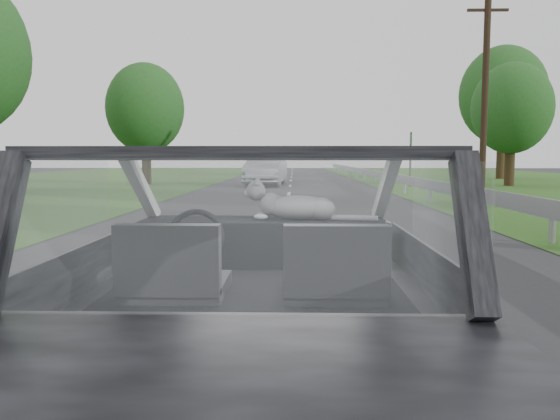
# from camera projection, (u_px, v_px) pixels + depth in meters

# --- Properties ---
(ground) EXTENTS (140.00, 140.00, 0.00)m
(ground) POSITION_uv_depth(u_px,v_px,m) (258.00, 408.00, 3.07)
(ground) COLOR #353439
(ground) RESTS_ON ground
(subject_car) EXTENTS (1.80, 4.00, 1.45)m
(subject_car) POSITION_uv_depth(u_px,v_px,m) (258.00, 282.00, 3.00)
(subject_car) COLOR black
(subject_car) RESTS_ON ground
(dashboard) EXTENTS (1.58, 0.45, 0.30)m
(dashboard) POSITION_uv_depth(u_px,v_px,m) (264.00, 242.00, 3.61)
(dashboard) COLOR black
(dashboard) RESTS_ON subject_car
(driver_seat) EXTENTS (0.50, 0.72, 0.42)m
(driver_seat) POSITION_uv_depth(u_px,v_px,m) (173.00, 264.00, 2.70)
(driver_seat) COLOR #222227
(driver_seat) RESTS_ON subject_car
(passenger_seat) EXTENTS (0.50, 0.72, 0.42)m
(passenger_seat) POSITION_uv_depth(u_px,v_px,m) (335.00, 265.00, 2.68)
(passenger_seat) COLOR #222227
(passenger_seat) RESTS_ON subject_car
(steering_wheel) EXTENTS (0.36, 0.36, 0.04)m
(steering_wheel) POSITION_uv_depth(u_px,v_px,m) (195.00, 237.00, 3.32)
(steering_wheel) COLOR black
(steering_wheel) RESTS_ON dashboard
(cat) EXTENTS (0.64, 0.26, 0.28)m
(cat) POSITION_uv_depth(u_px,v_px,m) (298.00, 206.00, 3.54)
(cat) COLOR gray
(cat) RESTS_ON dashboard
(guardrail) EXTENTS (0.05, 90.00, 0.32)m
(guardrail) POSITION_uv_depth(u_px,v_px,m) (468.00, 193.00, 12.85)
(guardrail) COLOR #A1A2A6
(guardrail) RESTS_ON ground
(other_car) EXTENTS (2.27, 5.06, 1.63)m
(other_car) POSITION_uv_depth(u_px,v_px,m) (266.00, 169.00, 27.36)
(other_car) COLOR #ABAEB5
(other_car) RESTS_ON ground
(highway_sign) EXTENTS (0.29, 1.04, 2.59)m
(highway_sign) POSITION_uv_depth(u_px,v_px,m) (410.00, 160.00, 25.92)
(highway_sign) COLOR #16571E
(highway_sign) RESTS_ON ground
(utility_pole) EXTENTS (0.27, 0.27, 7.75)m
(utility_pole) POSITION_uv_depth(u_px,v_px,m) (485.00, 93.00, 20.96)
(utility_pole) COLOR #2F2318
(utility_pole) RESTS_ON ground
(tree_2) EXTENTS (4.97, 4.97, 5.85)m
(tree_2) POSITION_uv_depth(u_px,v_px,m) (511.00, 126.00, 26.72)
(tree_2) COLOR #1F4C1F
(tree_2) RESTS_ON ground
(tree_3) EXTENTS (6.80, 6.80, 8.36)m
(tree_3) POSITION_uv_depth(u_px,v_px,m) (502.00, 115.00, 35.49)
(tree_3) COLOR #1F4C1F
(tree_3) RESTS_ON ground
(tree_6) EXTENTS (4.27, 4.27, 6.11)m
(tree_6) POSITION_uv_depth(u_px,v_px,m) (146.00, 126.00, 28.45)
(tree_6) COLOR #1F4C1F
(tree_6) RESTS_ON ground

